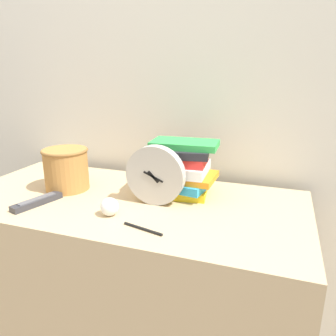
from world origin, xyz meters
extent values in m
cube|color=silver|center=(0.00, 0.66, 1.20)|extent=(6.00, 0.04, 2.40)
cube|color=tan|center=(0.00, 0.30, 0.36)|extent=(1.24, 0.59, 0.72)
cylinder|color=#B7B2A8|center=(0.11, 0.29, 0.82)|extent=(0.20, 0.04, 0.20)
cylinder|color=white|center=(0.11, 0.28, 0.82)|extent=(0.18, 0.01, 0.18)
cube|color=black|center=(0.11, 0.28, 0.82)|extent=(0.04, 0.01, 0.04)
cube|color=black|center=(0.11, 0.28, 0.82)|extent=(0.07, 0.01, 0.03)
cylinder|color=black|center=(0.11, 0.28, 0.82)|extent=(0.01, 0.00, 0.01)
cube|color=yellow|center=(0.14, 0.40, 0.73)|extent=(0.25, 0.18, 0.03)
cube|color=#2D9ED1|center=(0.17, 0.40, 0.76)|extent=(0.20, 0.17, 0.03)
cube|color=orange|center=(0.17, 0.41, 0.79)|extent=(0.24, 0.17, 0.02)
cube|color=white|center=(0.15, 0.41, 0.82)|extent=(0.23, 0.19, 0.04)
cube|color=red|center=(0.16, 0.40, 0.85)|extent=(0.20, 0.15, 0.03)
cube|color=#232328|center=(0.16, 0.41, 0.88)|extent=(0.24, 0.21, 0.03)
cube|color=green|center=(0.18, 0.42, 0.90)|extent=(0.24, 0.15, 0.02)
cylinder|color=#B27A3D|center=(-0.26, 0.32, 0.80)|extent=(0.16, 0.16, 0.16)
torus|color=olive|center=(-0.26, 0.32, 0.87)|extent=(0.17, 0.17, 0.01)
cube|color=#333338|center=(-0.26, 0.15, 0.73)|extent=(0.09, 0.18, 0.02)
cube|color=#59595E|center=(-0.26, 0.15, 0.74)|extent=(0.06, 0.14, 0.00)
sphere|color=white|center=(0.01, 0.16, 0.75)|extent=(0.06, 0.06, 0.06)
cylinder|color=black|center=(0.15, 0.10, 0.72)|extent=(0.13, 0.04, 0.01)
camera|label=1|loc=(0.50, -0.67, 1.16)|focal=35.00mm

